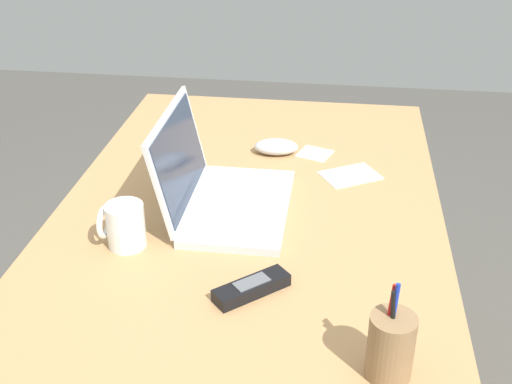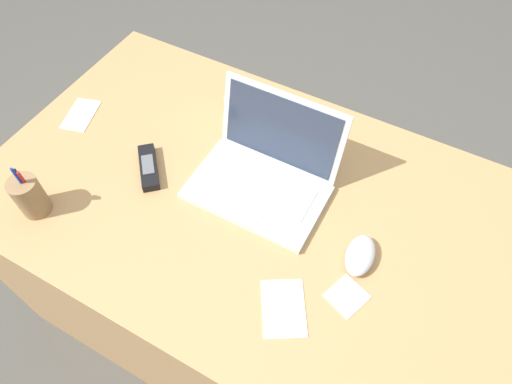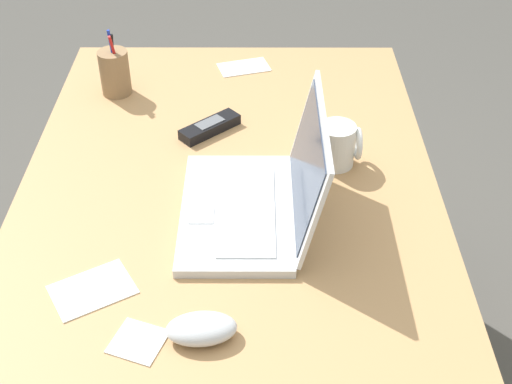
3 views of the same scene
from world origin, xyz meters
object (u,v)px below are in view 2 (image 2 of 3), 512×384
computer_mouse (360,255)px  coffee_mug_white (239,109)px  laptop (265,172)px  pen_holder (29,196)px  cordless_phone (149,167)px

computer_mouse → coffee_mug_white: 0.54m
laptop → coffee_mug_white: 0.24m
pen_holder → coffee_mug_white: bearing=59.9°
laptop → computer_mouse: laptop is taller
coffee_mug_white → pen_holder: bearing=-120.1°
computer_mouse → pen_holder: 0.81m
laptop → computer_mouse: size_ratio=3.05×
cordless_phone → pen_holder: bearing=-126.3°
laptop → cordless_phone: 0.32m
computer_mouse → coffee_mug_white: size_ratio=1.21×
laptop → cordless_phone: size_ratio=2.49×
laptop → computer_mouse: bearing=-17.0°
coffee_mug_white → cordless_phone: (-0.12, -0.28, -0.03)m
computer_mouse → cordless_phone: (-0.60, -0.02, -0.01)m
pen_holder → computer_mouse: bearing=18.4°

